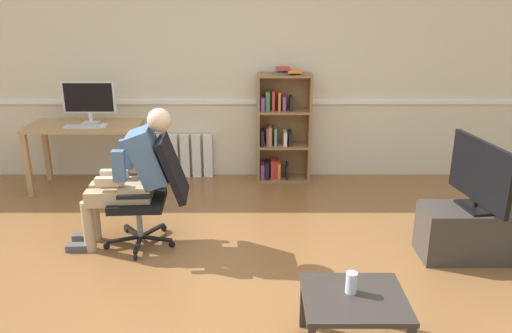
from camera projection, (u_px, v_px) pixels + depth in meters
ground_plane at (236, 290)px, 3.81m from camera, size 18.00×18.00×0.00m
back_wall at (244, 65)px, 5.88m from camera, size 12.00×0.13×2.70m
computer_desk at (87, 134)px, 5.64m from camera, size 1.23×0.61×0.76m
imac_monitor at (91, 99)px, 5.59m from camera, size 0.59×0.14×0.46m
keyboard at (86, 126)px, 5.47m from camera, size 0.43×0.12×0.02m
computer_mouse at (106, 125)px, 5.48m from camera, size 0.06×0.10×0.03m
bookshelf at (282, 129)px, 5.92m from camera, size 0.63×0.29×1.35m
radiator at (175, 156)px, 6.13m from camera, size 0.94×0.08×0.53m
office_chair at (155, 188)px, 4.37m from camera, size 0.76×0.62×0.99m
person_seated at (133, 175)px, 4.31m from camera, size 0.97×0.41×1.23m
tv_stand at (473, 233)px, 4.22m from camera, size 0.84×0.40×0.44m
tv_screen at (482, 174)px, 4.06m from camera, size 0.24×0.81×0.58m
coffee_table at (356, 304)px, 3.06m from camera, size 0.63×0.54×0.39m
drinking_glass at (353, 283)px, 3.06m from camera, size 0.07×0.07×0.14m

